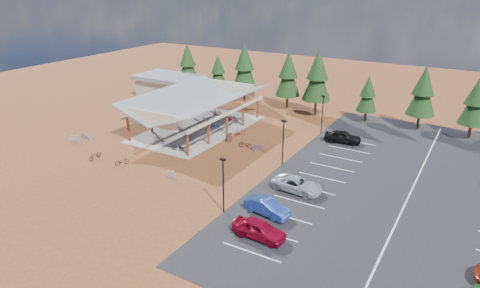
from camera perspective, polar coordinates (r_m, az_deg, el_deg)
ground at (r=48.09m, az=-0.77°, el=-2.34°), size 140.00×140.00×0.00m
asphalt_lot at (r=45.13m, az=21.97°, el=-5.62°), size 27.00×44.00×0.04m
concrete_pad at (r=58.71m, az=-5.56°, el=2.05°), size 10.60×18.60×0.10m
bike_pavilion at (r=57.59m, az=-5.69°, el=5.59°), size 11.65×19.40×4.97m
outbuilding at (r=74.82m, az=-9.41°, el=7.63°), size 11.00×7.00×3.90m
lamp_post_0 at (r=36.74m, az=-2.25°, el=-5.03°), size 0.50×0.25×5.14m
lamp_post_1 at (r=46.44m, az=5.78°, el=0.63°), size 0.50×0.25×5.14m
lamp_post_2 at (r=57.02m, az=10.94°, el=4.26°), size 0.50×0.25×5.14m
trash_bin_0 at (r=53.75m, az=-1.60°, el=0.76°), size 0.60×0.60×0.90m
trash_bin_1 at (r=54.37m, az=-1.34°, el=1.01°), size 0.60×0.60×0.90m
pine_0 at (r=77.09m, az=-6.98°, el=10.66°), size 3.74×3.74×8.72m
pine_1 at (r=74.15m, az=-2.94°, el=9.69°), size 3.14×3.14×7.31m
pine_2 at (r=70.76m, az=0.58°, el=10.31°), size 4.11×4.11×9.58m
pine_3 at (r=66.89m, az=6.44°, el=9.22°), size 3.85×3.85×8.98m
pine_4 at (r=64.04m, az=10.28°, el=8.96°), size 4.22×4.22×9.84m
pine_5 at (r=62.93m, az=16.67°, el=6.42°), size 2.89×2.89×6.74m
pine_6 at (r=61.68m, az=23.22°, el=6.49°), size 3.76×3.76×8.75m
pine_7 at (r=60.95m, az=28.92°, el=5.02°), size 3.49×3.49×8.13m
bike_0 at (r=54.41m, az=-10.73°, el=0.72°), size 1.64×0.76×0.83m
bike_1 at (r=58.65m, az=-8.11°, el=2.43°), size 1.54×0.50×0.92m
bike_2 at (r=61.36m, az=-4.59°, el=3.43°), size 1.83×1.02×0.91m
bike_3 at (r=64.09m, az=-3.05°, el=4.27°), size 1.65×0.55×0.98m
bike_4 at (r=51.32m, az=-8.38°, el=-0.41°), size 1.64×0.81×0.83m
bike_5 at (r=55.35m, az=-6.98°, el=1.34°), size 1.57×0.85×0.91m
bike_6 at (r=58.17m, az=-3.30°, el=2.44°), size 1.78×0.96×0.89m
bike_7 at (r=60.89m, az=-1.08°, el=3.44°), size 1.87×0.87×1.08m
bike_8 at (r=51.16m, az=-18.75°, el=-1.46°), size 0.82×1.88×0.96m
bike_9 at (r=57.38m, az=-21.23°, el=0.72°), size 1.78×1.44×1.09m
bike_10 at (r=58.10m, az=-19.98°, el=1.01°), size 1.66×0.74×0.84m
bike_12 at (r=48.85m, az=-15.47°, el=-2.24°), size 1.19×1.68×0.84m
bike_13 at (r=44.35m, az=-9.18°, el=-4.05°), size 1.66×0.56×0.98m
bike_14 at (r=51.07m, az=2.31°, el=-0.39°), size 1.18×1.75×0.87m
bike_15 at (r=55.92m, az=-0.06°, el=1.61°), size 1.41×1.37×0.92m
bike_16 at (r=51.72m, az=0.72°, el=-0.05°), size 1.81×0.77×0.93m
car_0 at (r=34.31m, az=2.56°, el=-11.27°), size 4.45×1.86×1.51m
car_1 at (r=37.48m, az=3.62°, el=-8.37°), size 4.39×2.12×1.39m
car_2 at (r=41.60m, az=7.64°, el=-5.38°), size 5.03×2.50×1.37m
car_4 at (r=54.80m, az=13.53°, el=0.96°), size 4.74×2.57×1.53m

